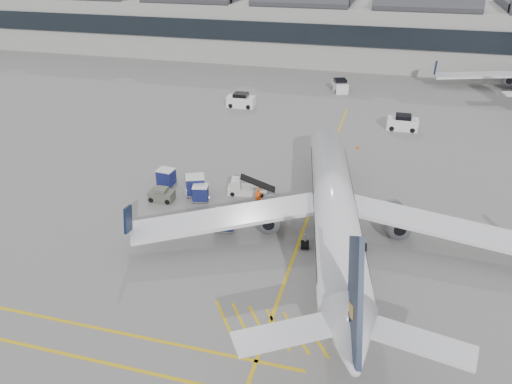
% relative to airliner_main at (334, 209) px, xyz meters
% --- Properties ---
extents(ground, '(220.00, 220.00, 0.00)m').
position_rel_airliner_main_xyz_m(ground, '(-12.57, -4.64, -2.83)').
color(ground, gray).
rests_on(ground, ground).
extents(terminal, '(200.00, 20.45, 12.40)m').
position_rel_airliner_main_xyz_m(terminal, '(-12.57, 67.29, 3.31)').
color(terminal, '#9E9E99').
rests_on(terminal, ground).
extents(apron_markings, '(0.25, 60.00, 0.01)m').
position_rel_airliner_main_xyz_m(apron_markings, '(-2.57, 5.36, -2.82)').
color(apron_markings, gold).
rests_on(apron_markings, ground).
extents(airliner_main, '(32.55, 35.87, 9.62)m').
position_rel_airliner_main_xyz_m(airliner_main, '(0.00, 0.00, 0.00)').
color(airliner_main, white).
rests_on(airliner_main, ground).
extents(belt_loader, '(4.77, 2.18, 1.90)m').
position_rel_airliner_main_xyz_m(belt_loader, '(-9.18, 5.99, -2.27)').
color(belt_loader, silver).
rests_on(belt_loader, ground).
extents(baggage_cart_a, '(1.77, 1.57, 1.61)m').
position_rel_airliner_main_xyz_m(baggage_cart_a, '(-12.93, 3.32, -1.97)').
color(baggage_cart_a, gray).
rests_on(baggage_cart_a, ground).
extents(baggage_cart_b, '(2.37, 2.19, 2.00)m').
position_rel_airliner_main_xyz_m(baggage_cart_b, '(-13.86, 4.39, -1.75)').
color(baggage_cart_b, gray).
rests_on(baggage_cart_b, ground).
extents(baggage_cart_c, '(1.87, 1.60, 1.82)m').
position_rel_airliner_main_xyz_m(baggage_cart_c, '(-9.10, -1.01, -1.85)').
color(baggage_cart_c, gray).
rests_on(baggage_cart_c, ground).
extents(baggage_cart_d, '(1.84, 1.57, 1.80)m').
position_rel_airliner_main_xyz_m(baggage_cart_d, '(-17.41, 5.45, -1.86)').
color(baggage_cart_d, gray).
rests_on(baggage_cart_d, ground).
extents(ramp_agent_a, '(0.73, 0.58, 1.75)m').
position_rel_airliner_main_xyz_m(ramp_agent_a, '(-7.43, 3.95, -1.95)').
color(ramp_agent_a, '#F84D0D').
rests_on(ramp_agent_a, ground).
extents(ramp_agent_b, '(0.94, 0.82, 1.66)m').
position_rel_airliner_main_xyz_m(ramp_agent_b, '(-6.36, 1.07, -2.00)').
color(ramp_agent_b, orange).
rests_on(ramp_agent_b, ground).
extents(pushback_tug, '(2.33, 1.47, 1.29)m').
position_rel_airliner_main_xyz_m(pushback_tug, '(-16.55, 2.47, -2.25)').
color(pushback_tug, '#535749').
rests_on(pushback_tug, ground).
extents(safety_cone_nose, '(0.38, 0.38, 0.53)m').
position_rel_airliner_main_xyz_m(safety_cone_nose, '(0.38, 20.45, -2.56)').
color(safety_cone_nose, '#F24C0A').
rests_on(safety_cone_nose, ground).
extents(safety_cone_engine, '(0.37, 0.37, 0.51)m').
position_rel_airliner_main_xyz_m(safety_cone_engine, '(1.78, -0.97, -2.57)').
color(safety_cone_engine, '#F24C0A').
rests_on(safety_cone_engine, ground).
extents(service_van_left, '(4.06, 2.12, 2.06)m').
position_rel_airliner_main_xyz_m(service_van_left, '(-17.69, 32.22, -1.91)').
color(service_van_left, silver).
rests_on(service_van_left, ground).
extents(service_van_mid, '(3.13, 4.32, 2.00)m').
position_rel_airliner_main_xyz_m(service_van_mid, '(-4.70, 44.24, -1.93)').
color(service_van_mid, silver).
rests_on(service_van_mid, ground).
extents(service_van_right, '(3.89, 1.97, 1.99)m').
position_rel_airliner_main_xyz_m(service_van_right, '(5.27, 28.54, -1.93)').
color(service_van_right, silver).
rests_on(service_van_right, ground).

